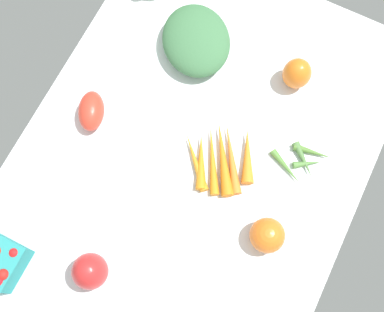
{
  "coord_description": "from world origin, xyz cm",
  "views": [
    {
      "loc": [
        -28.26,
        -14.1,
        114.03
      ],
      "look_at": [
        0.0,
        0.0,
        4.0
      ],
      "focal_mm": 47.62,
      "sensor_mm": 36.0,
      "label": 1
    }
  ],
  "objects_px": {
    "bell_pepper_orange": "(297,73)",
    "roma_tomato": "(91,111)",
    "carrot_bunch": "(221,159)",
    "okra_pile": "(302,160)",
    "leafy_greens_clump": "(196,40)",
    "bell_pepper_red": "(90,271)",
    "heirloom_tomato_orange": "(267,235)"
  },
  "relations": [
    {
      "from": "leafy_greens_clump",
      "to": "bell_pepper_red",
      "type": "bearing_deg",
      "value": -175.83
    },
    {
      "from": "roma_tomato",
      "to": "bell_pepper_orange",
      "type": "height_order",
      "value": "bell_pepper_orange"
    },
    {
      "from": "okra_pile",
      "to": "heirloom_tomato_orange",
      "type": "bearing_deg",
      "value": 179.0
    },
    {
      "from": "bell_pepper_orange",
      "to": "okra_pile",
      "type": "xyz_separation_m",
      "value": [
        -0.18,
        -0.1,
        -0.03
      ]
    },
    {
      "from": "bell_pepper_orange",
      "to": "okra_pile",
      "type": "distance_m",
      "value": 0.2
    },
    {
      "from": "bell_pepper_red",
      "to": "roma_tomato",
      "type": "xyz_separation_m",
      "value": [
        0.31,
        0.18,
        -0.02
      ]
    },
    {
      "from": "carrot_bunch",
      "to": "okra_pile",
      "type": "height_order",
      "value": "carrot_bunch"
    },
    {
      "from": "heirloom_tomato_orange",
      "to": "roma_tomato",
      "type": "distance_m",
      "value": 0.48
    },
    {
      "from": "heirloom_tomato_orange",
      "to": "okra_pile",
      "type": "xyz_separation_m",
      "value": [
        0.2,
        -0.0,
        -0.03
      ]
    },
    {
      "from": "leafy_greens_clump",
      "to": "okra_pile",
      "type": "distance_m",
      "value": 0.38
    },
    {
      "from": "heirloom_tomato_orange",
      "to": "okra_pile",
      "type": "height_order",
      "value": "heirloom_tomato_orange"
    },
    {
      "from": "bell_pepper_orange",
      "to": "leafy_greens_clump",
      "type": "bearing_deg",
      "value": 95.6
    },
    {
      "from": "roma_tomato",
      "to": "carrot_bunch",
      "type": "distance_m",
      "value": 0.32
    },
    {
      "from": "roma_tomato",
      "to": "okra_pile",
      "type": "height_order",
      "value": "roma_tomato"
    },
    {
      "from": "roma_tomato",
      "to": "bell_pepper_orange",
      "type": "xyz_separation_m",
      "value": [
        0.29,
        -0.38,
        0.01
      ]
    },
    {
      "from": "carrot_bunch",
      "to": "leafy_greens_clump",
      "type": "bearing_deg",
      "value": 37.75
    },
    {
      "from": "heirloom_tomato_orange",
      "to": "bell_pepper_red",
      "type": "bearing_deg",
      "value": 127.94
    },
    {
      "from": "bell_pepper_red",
      "to": "roma_tomato",
      "type": "height_order",
      "value": "bell_pepper_red"
    },
    {
      "from": "bell_pepper_orange",
      "to": "leafy_greens_clump",
      "type": "relative_size",
      "value": 0.43
    },
    {
      "from": "heirloom_tomato_orange",
      "to": "roma_tomato",
      "type": "relative_size",
      "value": 0.8
    },
    {
      "from": "bell_pepper_orange",
      "to": "okra_pile",
      "type": "bearing_deg",
      "value": -151.47
    },
    {
      "from": "bell_pepper_red",
      "to": "carrot_bunch",
      "type": "distance_m",
      "value": 0.38
    },
    {
      "from": "roma_tomato",
      "to": "leafy_greens_clump",
      "type": "xyz_separation_m",
      "value": [
        0.27,
        -0.14,
        0.01
      ]
    },
    {
      "from": "roma_tomato",
      "to": "leafy_greens_clump",
      "type": "bearing_deg",
      "value": -52.37
    },
    {
      "from": "roma_tomato",
      "to": "carrot_bunch",
      "type": "bearing_deg",
      "value": -108.79
    },
    {
      "from": "heirloom_tomato_orange",
      "to": "leafy_greens_clump",
      "type": "relative_size",
      "value": 0.4
    },
    {
      "from": "roma_tomato",
      "to": "leafy_greens_clump",
      "type": "height_order",
      "value": "leafy_greens_clump"
    },
    {
      "from": "carrot_bunch",
      "to": "okra_pile",
      "type": "distance_m",
      "value": 0.18
    },
    {
      "from": "carrot_bunch",
      "to": "okra_pile",
      "type": "bearing_deg",
      "value": -64.35
    },
    {
      "from": "bell_pepper_orange",
      "to": "roma_tomato",
      "type": "bearing_deg",
      "value": 127.04
    },
    {
      "from": "bell_pepper_red",
      "to": "leafy_greens_clump",
      "type": "bearing_deg",
      "value": 4.17
    },
    {
      "from": "bell_pepper_orange",
      "to": "heirloom_tomato_orange",
      "type": "bearing_deg",
      "value": -166.08
    }
  ]
}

